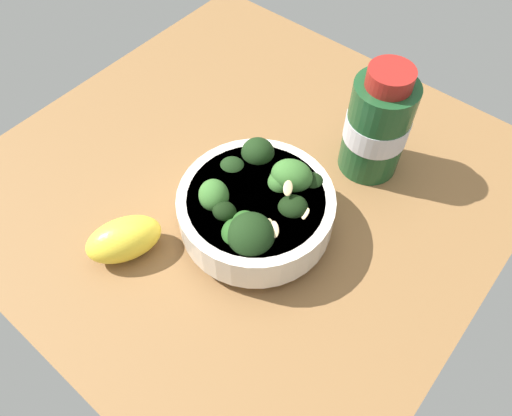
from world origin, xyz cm
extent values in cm
cube|color=brown|center=(0.00, 0.00, -2.09)|extent=(60.60, 60.60, 4.19)
cylinder|color=silver|center=(5.77, -5.08, 0.75)|extent=(9.49, 9.49, 1.50)
cylinder|color=silver|center=(5.77, -5.08, 3.75)|extent=(17.26, 17.26, 4.49)
cylinder|color=beige|center=(5.77, -5.08, 5.59)|extent=(15.01, 15.01, 0.80)
cylinder|color=#589D47|center=(7.30, -8.62, 4.21)|extent=(1.77, 1.49, 1.80)
ellipsoid|color=#23511C|center=(7.30, -8.62, 5.89)|extent=(5.08, 4.62, 3.48)
cylinder|color=#2F662B|center=(4.47, -8.68, 4.81)|extent=(1.24, 1.19, 1.32)
ellipsoid|color=black|center=(4.47, -8.68, 6.09)|extent=(3.91, 3.53, 2.86)
cylinder|color=#589D47|center=(1.83, -0.50, 4.13)|extent=(2.06, 1.96, 1.52)
ellipsoid|color=black|center=(1.83, -0.50, 5.85)|extent=(5.52, 5.44, 4.25)
cylinder|color=#4A8F3C|center=(2.36, -8.01, 4.84)|extent=(1.94, 2.01, 1.20)
ellipsoid|color=#386B2B|center=(2.36, -8.01, 6.43)|extent=(5.57, 5.02, 4.37)
cylinder|color=#4A8F3C|center=(8.52, -9.18, 4.06)|extent=(2.18, 2.22, 1.69)
ellipsoid|color=black|center=(8.52, -9.18, 6.12)|extent=(6.84, 6.63, 5.56)
cylinder|color=#4A8F3C|center=(9.60, -3.60, 4.58)|extent=(1.61, 1.56, 1.14)
ellipsoid|color=black|center=(9.60, -3.60, 5.93)|extent=(4.45, 4.59, 2.95)
cylinder|color=#589D47|center=(7.21, -0.67, 4.66)|extent=(1.94, 1.83, 1.64)
ellipsoid|color=#386B2B|center=(7.21, -0.67, 6.59)|extent=(6.42, 6.06, 4.41)
cylinder|color=#3C7A32|center=(6.62, -1.36, 4.11)|extent=(1.56, 1.48, 1.78)
ellipsoid|color=#386B2B|center=(6.62, -1.36, 5.80)|extent=(4.32, 4.39, 4.21)
cylinder|color=#2F662B|center=(9.05, 0.64, 3.86)|extent=(1.21, 1.13, 1.22)
ellipsoid|color=black|center=(9.05, 0.64, 5.19)|extent=(4.44, 4.78, 3.73)
cylinder|color=#2F662B|center=(6.93, -9.96, 4.05)|extent=(1.35, 1.25, 1.70)
ellipsoid|color=#23511C|center=(6.93, -9.96, 5.62)|extent=(5.08, 4.64, 4.51)
cylinder|color=#2F662B|center=(0.87, -3.30, 4.04)|extent=(1.36, 1.35, 1.30)
ellipsoid|color=black|center=(0.87, -3.30, 5.38)|extent=(4.53, 4.40, 3.70)
ellipsoid|color=#DBBC84|center=(6.14, 0.39, 6.46)|extent=(1.64, 1.98, 1.16)
ellipsoid|color=#DBBC84|center=(8.41, -3.05, 7.74)|extent=(1.80, 2.07, 0.93)
ellipsoid|color=#DBBC84|center=(10.03, -7.34, 6.51)|extent=(1.98, 1.90, 1.21)
ellipsoid|color=#DBBC84|center=(11.06, -3.71, 6.00)|extent=(1.17, 1.95, 1.37)
ellipsoid|color=#DBBC84|center=(9.20, -7.19, 6.29)|extent=(1.88, 2.06, 0.46)
ellipsoid|color=#DBBC84|center=(7.76, -1.39, 6.01)|extent=(1.43, 2.01, 0.77)
ellipsoid|color=yellow|center=(-3.43, -16.68, 2.40)|extent=(8.00, 9.65, 4.80)
cylinder|color=#194723|center=(10.41, 11.72, 6.37)|extent=(7.47, 7.47, 12.75)
cylinder|color=maroon|center=(10.41, 11.72, 13.81)|extent=(5.20, 5.20, 2.12)
cylinder|color=silver|center=(10.41, 11.72, 6.51)|extent=(7.62, 7.62, 3.22)
camera|label=1|loc=(25.84, -29.33, 48.09)|focal=34.41mm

